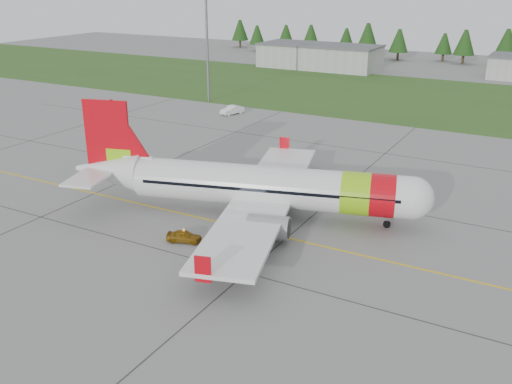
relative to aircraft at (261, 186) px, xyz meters
The scene contains 9 objects.
ground 13.09m from the aircraft, 114.37° to the right, with size 320.00×320.00×0.00m, color gray.
aircraft is the anchor object (origin of this frame).
follow_me_car 9.84m from the aircraft, 110.94° to the right, with size 1.35×1.14×3.35m, color orange.
service_van 47.66m from the aircraft, 124.90° to the left, with size 1.66×1.56×4.75m, color white.
grass_strip 70.75m from the aircraft, 94.24° to the left, with size 320.00×50.00×0.03m, color #30561E.
taxi_guideline 7.13m from the aircraft, 145.97° to the right, with size 120.00×0.25×0.02m, color gold.
hangar_west 104.59m from the aircraft, 109.68° to the left, with size 32.00×14.00×6.00m, color #A8A8A3.
floodlight_mast 59.91m from the aircraft, 128.69° to the left, with size 0.50×0.50×20.00m, color slate.
treeline 126.59m from the aircraft, 92.36° to the left, with size 160.00×8.00×10.00m, color #1C3F14, non-canonical shape.
Camera 1 is at (31.63, -37.35, 23.89)m, focal length 40.00 mm.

